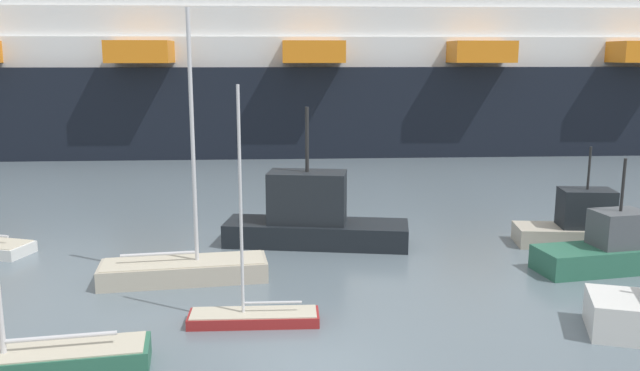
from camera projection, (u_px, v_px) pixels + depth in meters
ground_plane at (318, 366)px, 18.09m from camera, size 600.00×600.00×0.00m
sailboat_0 at (184, 268)px, 24.91m from camera, size 6.53×2.97×10.19m
sailboat_1 at (253, 313)px, 20.95m from camera, size 4.26×1.37×7.65m
sailboat_2 at (25, 355)px, 17.54m from camera, size 6.69×2.79×11.33m
fishing_boat_0 at (612, 250)px, 26.13m from camera, size 6.35×3.27×4.54m
fishing_boat_2 at (313, 218)px, 29.56m from camera, size 8.50×3.23×6.27m
fishing_boat_3 at (581, 225)px, 29.54m from camera, size 5.62×2.22×4.52m
cruise_ship at (447, 54)px, 62.79m from camera, size 138.02×28.90×26.72m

